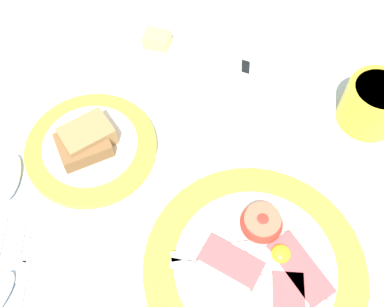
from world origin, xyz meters
name	(u,v)px	position (x,y,z in m)	size (l,w,h in m)	color
ground_plane	(189,215)	(0.00, 0.00, 0.00)	(3.00, 3.00, 0.00)	#A3BCD1
breakfast_plate	(257,265)	(0.10, -0.03, 0.01)	(0.27, 0.27, 0.04)	yellow
bread_plate	(90,145)	(-0.17, 0.03, 0.01)	(0.18, 0.18, 0.05)	yellow
sugar_cup	(373,103)	(0.16, 0.25, 0.04)	(0.09, 0.09, 0.07)	yellow
butter_dish	(158,46)	(-0.17, 0.24, 0.01)	(0.11, 0.11, 0.03)	silver
number_card	(248,62)	(-0.02, 0.24, 0.04)	(0.06, 0.05, 0.07)	white
teaspoon_by_saucer	(7,196)	(-0.22, -0.08, 0.01)	(0.10, 0.18, 0.01)	silver
teaspoon_near_cup	(9,278)	(-0.15, -0.17, 0.01)	(0.03, 0.19, 0.01)	silver
teaspoon_stray	(226,160)	(0.01, 0.09, 0.01)	(0.15, 0.15, 0.01)	silver
fork_on_cloth	(17,303)	(-0.13, -0.19, 0.00)	(0.10, 0.17, 0.01)	silver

